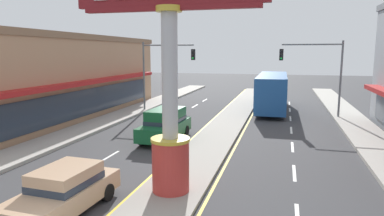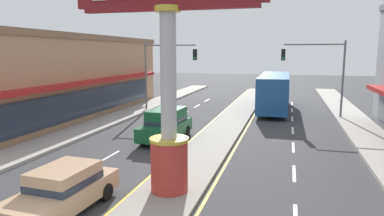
{
  "view_description": "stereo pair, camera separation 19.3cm",
  "coord_description": "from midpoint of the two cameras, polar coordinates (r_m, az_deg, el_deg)",
  "views": [
    {
      "loc": [
        3.97,
        -6.15,
        5.27
      ],
      "look_at": [
        -0.33,
        9.89,
        2.6
      ],
      "focal_mm": 32.39,
      "sensor_mm": 36.0,
      "label": 1
    },
    {
      "loc": [
        4.15,
        -6.1,
        5.27
      ],
      "look_at": [
        -0.33,
        9.89,
        2.6
      ],
      "focal_mm": 32.39,
      "sensor_mm": 36.0,
      "label": 2
    }
  ],
  "objects": [
    {
      "name": "median_strip",
      "position": [
        25.01,
        5.98,
        -2.92
      ],
      "size": [
        2.5,
        52.0,
        0.14
      ],
      "primitive_type": "cube",
      "color": "gray",
      "rests_on": "ground"
    },
    {
      "name": "lane_markings",
      "position": [
        23.72,
        5.42,
        -3.73
      ],
      "size": [
        9.24,
        52.0,
        0.01
      ],
      "color": "silver",
      "rests_on": "ground"
    },
    {
      "name": "sidewalk_right",
      "position": [
        23.28,
        27.86,
        -4.8
      ],
      "size": [
        2.53,
        60.0,
        0.18
      ],
      "primitive_type": "cube",
      "color": "#ADA89E",
      "rests_on": "ground"
    },
    {
      "name": "sidewalk_left",
      "position": [
        26.27,
        -14.83,
        -2.55
      ],
      "size": [
        2.53,
        60.0,
        0.18
      ],
      "primitive_type": "cube",
      "color": "#ADA89E",
      "rests_on": "ground"
    },
    {
      "name": "traffic_light_right_side",
      "position": [
        29.51,
        20.51,
        6.57
      ],
      "size": [
        4.86,
        0.46,
        6.2
      ],
      "color": "slate",
      "rests_on": "ground"
    },
    {
      "name": "district_sign",
      "position": [
        12.47,
        -3.45,
        2.81
      ],
      "size": [
        6.94,
        1.45,
        8.02
      ],
      "color": "#B7332D",
      "rests_on": "median_strip"
    },
    {
      "name": "bus_far_right_lane",
      "position": [
        32.69,
        13.56,
        2.91
      ],
      "size": [
        2.65,
        11.22,
        3.26
      ],
      "color": "#1E5199",
      "rests_on": "ground"
    },
    {
      "name": "suv_near_right_lane",
      "position": [
        21.0,
        -4.04,
        -2.67
      ],
      "size": [
        2.1,
        4.67,
        1.9
      ],
      "color": "#14562D",
      "rests_on": "ground"
    },
    {
      "name": "traffic_light_left_side",
      "position": [
        30.73,
        -4.46,
        7.2
      ],
      "size": [
        4.86,
        0.46,
        6.2
      ],
      "color": "slate",
      "rests_on": "ground"
    },
    {
      "name": "sedan_near_left_lane",
      "position": [
        12.48,
        -20.06,
        -12.5
      ],
      "size": [
        2.01,
        4.39,
        1.53
      ],
      "color": "tan",
      "rests_on": "ground"
    },
    {
      "name": "storefront_left",
      "position": [
        30.56,
        -23.32,
        4.77
      ],
      "size": [
        9.87,
        26.45,
        6.67
      ],
      "color": "tan",
      "rests_on": "ground"
    }
  ]
}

